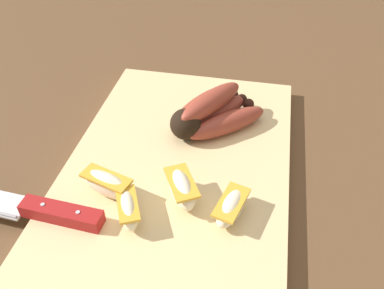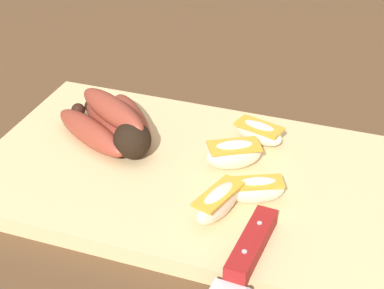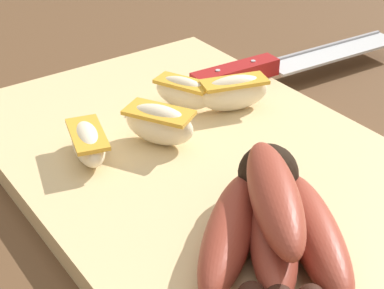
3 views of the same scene
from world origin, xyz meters
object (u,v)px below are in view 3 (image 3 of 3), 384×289
at_px(chefs_knife, 272,66).
at_px(apple_wedge_extra, 88,143).
at_px(apple_wedge_middle, 234,92).
at_px(apple_wedge_far, 159,124).
at_px(banana_bunch, 272,217).
at_px(apple_wedge_near, 183,92).

bearing_deg(chefs_knife, apple_wedge_extra, -80.51).
xyz_separation_m(apple_wedge_middle, apple_wedge_far, (0.01, -0.09, 0.00)).
distance_m(chefs_knife, apple_wedge_middle, 0.10).
bearing_deg(apple_wedge_middle, chefs_knife, 116.40).
bearing_deg(chefs_knife, apple_wedge_middle, -63.60).
height_order(banana_bunch, apple_wedge_near, banana_bunch).
height_order(apple_wedge_near, apple_wedge_extra, apple_wedge_near).
xyz_separation_m(banana_bunch, apple_wedge_extra, (-0.17, -0.05, -0.01)).
distance_m(apple_wedge_near, apple_wedge_far, 0.07).
bearing_deg(chefs_knife, apple_wedge_near, -84.34).
height_order(banana_bunch, apple_wedge_far, banana_bunch).
distance_m(banana_bunch, apple_wedge_extra, 0.18).
bearing_deg(apple_wedge_extra, chefs_knife, 99.49).
distance_m(banana_bunch, apple_wedge_far, 0.16).
relative_size(apple_wedge_middle, apple_wedge_far, 1.05).
height_order(chefs_knife, apple_wedge_far, apple_wedge_far).
height_order(apple_wedge_far, apple_wedge_extra, apple_wedge_far).
height_order(apple_wedge_near, apple_wedge_middle, apple_wedge_middle).
bearing_deg(apple_wedge_middle, banana_bunch, -31.25).
height_order(chefs_knife, apple_wedge_extra, apple_wedge_extra).
distance_m(apple_wedge_far, apple_wedge_extra, 0.06).
bearing_deg(apple_wedge_extra, apple_wedge_near, 103.54).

